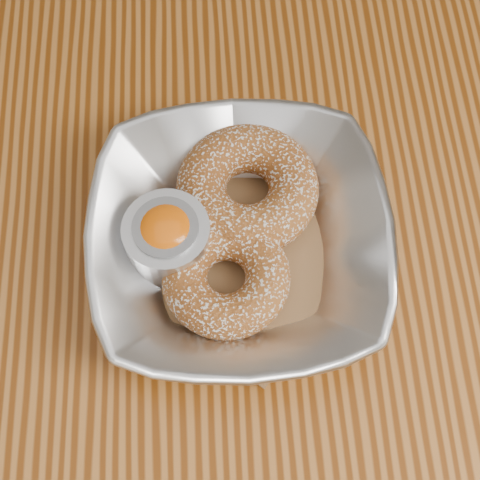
{
  "coord_description": "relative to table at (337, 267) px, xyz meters",
  "views": [
    {
      "loc": [
        -0.1,
        -0.21,
        1.21
      ],
      "look_at": [
        -0.09,
        -0.02,
        0.78
      ],
      "focal_mm": 50.0,
      "sensor_mm": 36.0,
      "label": 1
    }
  ],
  "objects": [
    {
      "name": "ground_plane",
      "position": [
        0.0,
        0.0,
        -0.65
      ],
      "size": [
        4.0,
        4.0,
        0.0
      ],
      "primitive_type": "plane",
      "color": "#565659",
      "rests_on": "ground"
    },
    {
      "name": "table",
      "position": [
        0.0,
        0.0,
        0.0
      ],
      "size": [
        1.2,
        0.8,
        0.75
      ],
      "color": "brown",
      "rests_on": "ground_plane"
    },
    {
      "name": "serving_bowl",
      "position": [
        -0.09,
        -0.02,
        0.12
      ],
      "size": [
        0.21,
        0.21,
        0.05
      ],
      "primitive_type": "imported",
      "color": "silver",
      "rests_on": "table"
    },
    {
      "name": "parchment",
      "position": [
        -0.09,
        -0.02,
        0.11
      ],
      "size": [
        0.2,
        0.2,
        0.0
      ],
      "primitive_type": "cube",
      "rotation": [
        0.0,
        0.0,
        0.89
      ],
      "color": "brown",
      "rests_on": "table"
    },
    {
      "name": "donut_back",
      "position": [
        -0.08,
        0.02,
        0.13
      ],
      "size": [
        0.11,
        0.11,
        0.04
      ],
      "primitive_type": "torus",
      "rotation": [
        0.0,
        0.0,
        -0.03
      ],
      "color": "brown",
      "rests_on": "parchment"
    },
    {
      "name": "donut_front",
      "position": [
        -0.1,
        -0.05,
        0.12
      ],
      "size": [
        0.12,
        0.12,
        0.03
      ],
      "primitive_type": "torus",
      "rotation": [
        0.0,
        0.0,
        0.58
      ],
      "color": "brown",
      "rests_on": "parchment"
    },
    {
      "name": "ramekin",
      "position": [
        -0.14,
        -0.02,
        0.13
      ],
      "size": [
        0.06,
        0.06,
        0.05
      ],
      "color": "silver",
      "rests_on": "table"
    }
  ]
}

